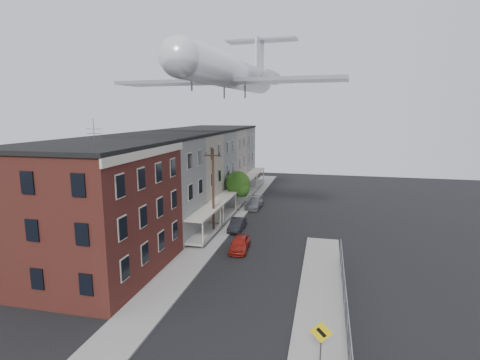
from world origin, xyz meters
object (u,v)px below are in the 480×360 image
at_px(warning_sign, 321,339).
at_px(street_tree, 239,185).
at_px(utility_pole, 213,191).
at_px(car_near, 240,244).
at_px(car_mid, 237,225).
at_px(car_far, 254,203).
at_px(airplane, 233,73).

xyz_separation_m(warning_sign, street_tree, (-10.87, 28.95, 1.57)).
bearing_deg(utility_pole, car_near, -45.99).
relative_size(warning_sign, car_near, 0.71).
bearing_deg(car_near, warning_sign, -67.90).
bearing_deg(car_mid, street_tree, 101.17).
bearing_deg(car_near, car_far, 91.73).
relative_size(warning_sign, utility_pole, 0.31).
xyz_separation_m(street_tree, car_near, (3.31, -13.69, -2.77)).
relative_size(car_mid, airplane, 0.15).
distance_m(car_near, car_far, 15.67).
bearing_deg(car_far, car_near, -81.77).
height_order(warning_sign, car_mid, warning_sign).
bearing_deg(warning_sign, car_far, 106.61).
bearing_deg(street_tree, utility_pole, -91.89).
height_order(utility_pole, car_far, utility_pole).
bearing_deg(car_far, airplane, -91.13).
relative_size(car_mid, car_far, 0.86).
xyz_separation_m(car_far, airplane, (-0.53, -9.07, 15.88)).
xyz_separation_m(street_tree, airplane, (1.14, -7.18, 13.09)).
bearing_deg(car_far, warning_sign, -71.16).
distance_m(car_near, airplane, 17.28).
height_order(car_near, car_mid, car_near).
distance_m(car_near, car_mid, 6.02).
height_order(street_tree, car_mid, street_tree).
relative_size(street_tree, car_mid, 1.34).
distance_m(warning_sign, car_near, 17.08).
distance_m(car_mid, airplane, 15.92).
distance_m(street_tree, car_near, 14.35).
bearing_deg(airplane, street_tree, 99.02).
distance_m(street_tree, car_mid, 8.54).
distance_m(utility_pole, car_far, 12.64).
bearing_deg(warning_sign, utility_pole, 120.48).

